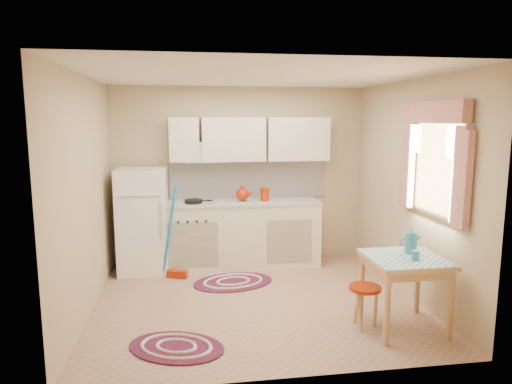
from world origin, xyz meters
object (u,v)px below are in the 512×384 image
table (404,293)px  stool (364,307)px  fridge (143,221)px  base_cabinets (238,235)px

table → stool: size_ratio=1.71×
fridge → table: 3.45m
table → fridge: bearing=141.3°
base_cabinets → table: (1.39, -2.20, -0.08)m
base_cabinets → stool: base_cabinets is taller
base_cabinets → stool: size_ratio=5.36×
fridge → stool: 3.14m
fridge → stool: size_ratio=3.33×
base_cabinets → table: base_cabinets is taller
fridge → stool: (2.31, -2.06, -0.49)m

